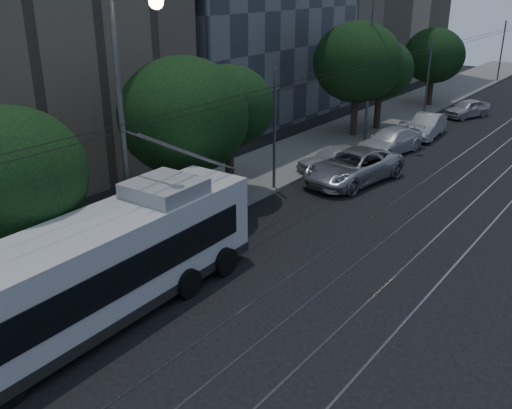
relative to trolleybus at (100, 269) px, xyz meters
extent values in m
plane|color=black|center=(2.90, 2.63, -1.72)|extent=(120.00, 120.00, 0.00)
cube|color=slate|center=(-4.60, 22.63, -1.64)|extent=(5.00, 90.00, 0.15)
cube|color=gray|center=(3.18, 22.63, -1.71)|extent=(0.08, 90.00, 0.02)
cube|color=gray|center=(4.62, 22.63, -1.71)|extent=(0.08, 90.00, 0.02)
cube|color=gray|center=(6.18, 22.63, -1.71)|extent=(0.08, 90.00, 0.02)
cylinder|color=black|center=(-0.95, 22.63, 3.88)|extent=(0.02, 90.00, 0.02)
cylinder|color=black|center=(-0.25, 22.63, 3.88)|extent=(0.02, 90.00, 0.02)
cylinder|color=#58585A|center=(-2.40, 12.63, 1.28)|extent=(0.14, 0.14, 6.00)
cylinder|color=#58585A|center=(-2.40, 32.63, 1.28)|extent=(0.14, 0.14, 6.00)
cylinder|color=#58585A|center=(-2.40, 52.63, 1.28)|extent=(0.14, 0.14, 6.00)
cube|color=silver|center=(0.00, -0.17, 0.07)|extent=(2.95, 12.14, 2.87)
cube|color=black|center=(0.00, -0.17, -1.21)|extent=(2.99, 12.18, 0.35)
cube|color=black|center=(0.00, 0.34, 0.19)|extent=(2.93, 9.63, 1.06)
cube|color=black|center=(0.00, 5.84, 0.29)|extent=(2.07, 0.15, 1.01)
cube|color=#99999B|center=(0.00, 2.85, 1.75)|extent=(2.23, 2.28, 0.50)
cylinder|color=#58585A|center=(-0.30, 3.91, 2.74)|extent=(0.06, 4.55, 2.34)
cylinder|color=#58585A|center=(0.30, 3.91, 2.74)|extent=(0.06, 4.55, 2.34)
cylinder|color=black|center=(1.23, -4.03, -1.21)|extent=(0.30, 1.01, 1.01)
cylinder|color=black|center=(-1.23, 2.49, -1.21)|extent=(0.30, 1.01, 1.01)
cylinder|color=black|center=(1.23, 2.49, -1.21)|extent=(0.30, 1.01, 1.01)
cylinder|color=black|center=(-1.23, 4.42, -1.21)|extent=(0.30, 1.01, 1.01)
cylinder|color=black|center=(1.23, 4.42, -1.21)|extent=(0.30, 1.01, 1.01)
imported|color=#AEAFB6|center=(0.18, 16.07, -0.88)|extent=(3.70, 6.36, 1.66)
imported|color=#B7B6BB|center=(-1.40, 16.98, -0.99)|extent=(3.34, 4.60, 1.46)
imported|color=silver|center=(-0.49, 22.13, -0.98)|extent=(2.84, 5.34, 1.47)
imported|color=#AFAFB3|center=(-0.14, 27.13, -0.97)|extent=(2.02, 4.68, 1.50)
imported|color=#AEAFB3|center=(0.20, 34.57, -1.04)|extent=(2.96, 4.27, 1.35)
cylinder|color=black|center=(-3.60, -0.37, -0.61)|extent=(0.44, 0.44, 2.22)
ellipsoid|color=black|center=(-3.60, -0.37, 2.35)|extent=(4.92, 4.92, 4.43)
cylinder|color=black|center=(-3.60, 7.64, -0.50)|extent=(0.44, 0.44, 2.44)
ellipsoid|color=black|center=(-3.60, 7.64, 2.79)|extent=(5.51, 5.51, 4.96)
cylinder|color=black|center=(-3.60, 10.63, -0.31)|extent=(0.44, 0.44, 2.82)
ellipsoid|color=black|center=(-3.60, 10.63, 2.69)|extent=(4.23, 4.23, 3.81)
cylinder|color=black|center=(-4.05, 24.24, -0.34)|extent=(0.44, 0.44, 2.76)
ellipsoid|color=black|center=(-4.05, 24.24, 3.18)|extent=(5.70, 5.70, 5.13)
cylinder|color=black|center=(-3.60, 26.86, -0.44)|extent=(0.44, 0.44, 2.55)
ellipsoid|color=black|center=(-3.60, 26.86, 2.48)|extent=(4.39, 4.39, 3.95)
cylinder|color=black|center=(-3.60, 36.77, -0.57)|extent=(0.44, 0.44, 2.29)
ellipsoid|color=black|center=(-3.60, 36.77, 2.39)|extent=(4.84, 4.84, 4.36)
cylinder|color=#58585A|center=(-2.30, 3.25, 3.13)|extent=(0.20, 0.20, 9.70)
sphere|color=#FFC68C|center=(-0.26, 3.25, 7.50)|extent=(0.44, 0.44, 0.44)
cylinder|color=#58585A|center=(-2.90, 23.66, 3.66)|extent=(0.20, 0.20, 10.75)
camera|label=1|loc=(12.87, -9.45, 8.15)|focal=40.00mm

